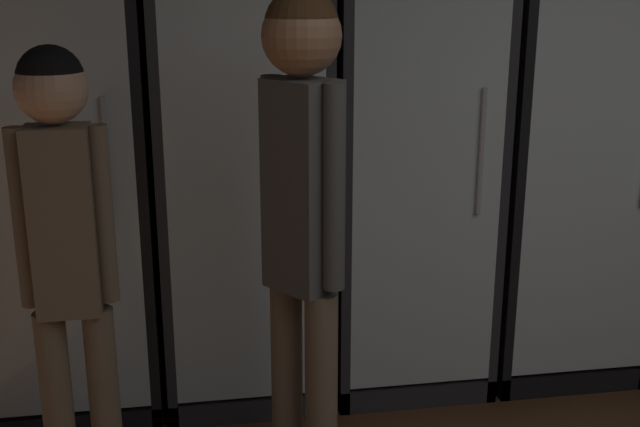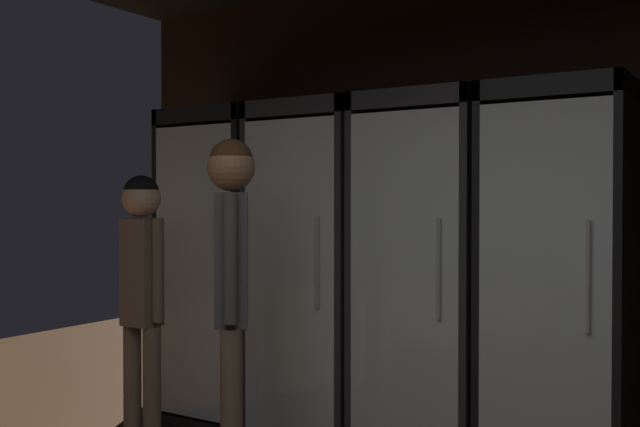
# 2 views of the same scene
# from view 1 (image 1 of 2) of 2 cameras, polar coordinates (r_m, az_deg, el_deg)

# --- Properties ---
(wall_back) EXTENTS (6.00, 0.06, 2.80)m
(wall_back) POSITION_cam_1_polar(r_m,az_deg,el_deg) (3.97, 14.57, 10.62)
(wall_back) COLOR black
(wall_back) RESTS_ON ground
(cooler_far_left) EXTENTS (0.68, 0.67, 2.03)m
(cooler_far_left) POSITION_cam_1_polar(r_m,az_deg,el_deg) (3.42, -17.64, 2.55)
(cooler_far_left) COLOR black
(cooler_far_left) RESTS_ON ground
(cooler_left) EXTENTS (0.68, 0.67, 2.03)m
(cooler_left) POSITION_cam_1_polar(r_m,az_deg,el_deg) (3.39, -5.69, 3.11)
(cooler_left) COLOR #2B2B30
(cooler_left) RESTS_ON ground
(cooler_center) EXTENTS (0.68, 0.67, 2.03)m
(cooler_center) POSITION_cam_1_polar(r_m,az_deg,el_deg) (3.50, 6.01, 3.53)
(cooler_center) COLOR #2B2B30
(cooler_center) RESTS_ON ground
(cooler_right) EXTENTS (0.68, 0.67, 2.03)m
(cooler_right) POSITION_cam_1_polar(r_m,az_deg,el_deg) (3.75, 16.56, 3.95)
(cooler_right) COLOR black
(cooler_right) RESTS_ON ground
(shopper_near) EXTENTS (0.30, 0.21, 1.59)m
(shopper_near) POSITION_cam_1_polar(r_m,az_deg,el_deg) (2.53, -17.69, -1.93)
(shopper_near) COLOR #72604C
(shopper_near) RESTS_ON ground
(shopper_far) EXTENTS (0.25, 0.27, 1.75)m
(shopper_far) POSITION_cam_1_polar(r_m,az_deg,el_deg) (2.39, -1.25, 0.67)
(shopper_far) COLOR #72604C
(shopper_far) RESTS_ON ground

